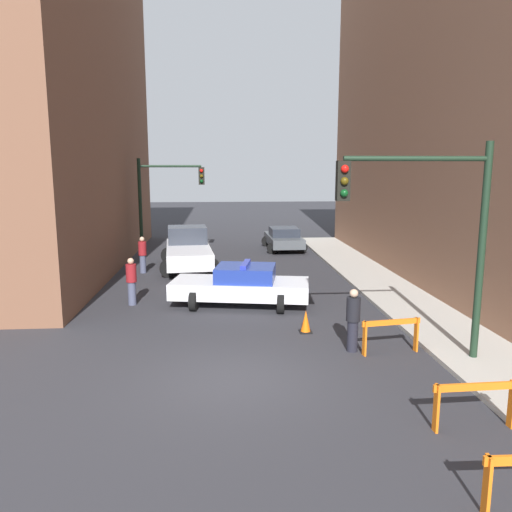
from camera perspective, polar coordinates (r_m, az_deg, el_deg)
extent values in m
plane|color=#2D2D33|center=(11.65, -2.38, -13.83)|extent=(120.00, 120.00, 0.00)
cube|color=#B2ADA3|center=(13.32, 25.95, -11.45)|extent=(2.40, 44.00, 0.12)
cylinder|color=black|center=(13.02, 24.35, 0.34)|extent=(0.18, 0.18, 5.20)
cylinder|color=black|center=(12.14, 17.93, 10.55)|extent=(3.40, 0.12, 0.12)
cube|color=black|center=(11.61, 9.91, 8.46)|extent=(0.30, 0.22, 0.90)
sphere|color=red|center=(11.47, 10.13, 9.78)|extent=(0.18, 0.18, 0.18)
sphere|color=#4C3D0C|center=(11.47, 10.09, 8.43)|extent=(0.18, 0.18, 0.18)
sphere|color=#0C4219|center=(11.48, 10.05, 7.09)|extent=(0.18, 0.18, 0.18)
cylinder|color=black|center=(26.75, -13.07, 5.25)|extent=(0.18, 0.18, 5.20)
cylinder|color=black|center=(26.47, -9.78, 10.08)|extent=(3.20, 0.12, 0.12)
cube|color=black|center=(26.38, -6.25, 9.08)|extent=(0.30, 0.22, 0.90)
sphere|color=red|center=(26.23, -6.27, 9.67)|extent=(0.18, 0.18, 0.18)
sphere|color=#4C3D0C|center=(26.23, -6.26, 9.08)|extent=(0.18, 0.18, 0.18)
sphere|color=#0C4219|center=(26.24, -6.24, 8.49)|extent=(0.18, 0.18, 0.18)
cube|color=white|center=(17.29, -1.82, -3.71)|extent=(4.95, 2.65, 0.55)
cube|color=navy|center=(17.15, -1.20, -1.99)|extent=(2.23, 1.95, 0.52)
cylinder|color=black|center=(16.81, -7.15, -5.16)|extent=(0.33, 0.69, 0.66)
cylinder|color=black|center=(18.41, -5.96, -3.78)|extent=(0.33, 0.69, 0.66)
cylinder|color=black|center=(16.41, 2.86, -5.46)|extent=(0.33, 0.69, 0.66)
cylinder|color=black|center=(18.05, 3.15, -4.03)|extent=(0.33, 0.69, 0.66)
cube|color=#2633BF|center=(17.08, -1.21, -0.94)|extent=(0.44, 1.40, 0.12)
cube|color=silver|center=(23.63, -7.73, 0.29)|extent=(2.50, 5.57, 0.70)
cube|color=#2D333D|center=(24.58, -7.86, 2.43)|extent=(2.00, 1.90, 0.80)
cylinder|color=black|center=(25.32, -9.93, 0.08)|extent=(0.82, 0.33, 0.80)
cylinder|color=black|center=(25.38, -5.77, 0.20)|extent=(0.82, 0.33, 0.80)
cylinder|color=black|center=(22.03, -9.94, -1.40)|extent=(0.82, 0.33, 0.80)
cylinder|color=black|center=(22.10, -5.16, -1.26)|extent=(0.82, 0.33, 0.80)
cube|color=#474C51|center=(29.19, 3.17, 1.86)|extent=(1.91, 4.35, 0.52)
cube|color=#232833|center=(28.95, 3.23, 2.79)|extent=(1.63, 1.85, 0.48)
cylinder|color=black|center=(30.42, 1.23, 1.71)|extent=(0.63, 0.24, 0.62)
cylinder|color=black|center=(30.66, 4.31, 1.75)|extent=(0.63, 0.24, 0.62)
cylinder|color=black|center=(27.80, 1.90, 0.92)|extent=(0.63, 0.24, 0.62)
cylinder|color=black|center=(28.07, 5.25, 0.97)|extent=(0.63, 0.24, 0.62)
cylinder|color=#474C66|center=(17.92, -13.98, -4.15)|extent=(0.35, 0.35, 0.82)
cylinder|color=maroon|center=(17.76, -14.08, -1.90)|extent=(0.45, 0.45, 0.62)
sphere|color=tan|center=(17.68, -14.14, -0.57)|extent=(0.27, 0.27, 0.22)
cylinder|color=#474C66|center=(23.20, -12.80, -0.90)|extent=(0.37, 0.37, 0.82)
cylinder|color=maroon|center=(23.08, -12.87, 0.85)|extent=(0.47, 0.47, 0.62)
sphere|color=tan|center=(23.02, -12.91, 1.89)|extent=(0.29, 0.29, 0.22)
cylinder|color=black|center=(13.34, 10.96, -8.96)|extent=(0.28, 0.28, 0.82)
cylinder|color=black|center=(13.13, 11.07, -5.98)|extent=(0.37, 0.37, 0.62)
sphere|color=tan|center=(13.02, 11.13, -4.21)|extent=(0.22, 0.22, 0.22)
cube|color=orange|center=(8.08, 24.89, -22.79)|extent=(0.05, 0.16, 0.90)
cube|color=orange|center=(10.08, 23.83, -13.51)|extent=(1.60, 0.10, 0.14)
cube|color=orange|center=(9.91, 19.91, -16.06)|extent=(0.06, 0.16, 0.90)
cube|color=orange|center=(10.59, 27.18, -14.85)|extent=(0.06, 0.16, 0.90)
cube|color=orange|center=(13.27, 15.22, -7.32)|extent=(1.59, 0.28, 0.14)
cube|color=orange|center=(13.08, 12.31, -9.21)|extent=(0.07, 0.17, 0.90)
cube|color=orange|center=(13.73, 17.84, -8.54)|extent=(0.07, 0.17, 0.90)
cube|color=black|center=(14.72, 5.68, -8.60)|extent=(0.36, 0.36, 0.04)
cone|color=#F2600C|center=(14.62, 5.70, -7.38)|extent=(0.28, 0.28, 0.62)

